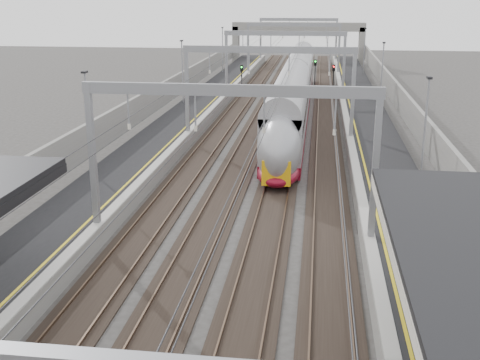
# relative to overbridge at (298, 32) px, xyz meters

# --- Properties ---
(platform_left) EXTENTS (4.00, 120.00, 1.00)m
(platform_left) POSITION_rel_overbridge_xyz_m (-8.00, -55.00, -4.81)
(platform_left) COLOR black
(platform_left) RESTS_ON ground
(platform_right) EXTENTS (4.00, 120.00, 1.00)m
(platform_right) POSITION_rel_overbridge_xyz_m (8.00, -55.00, -4.81)
(platform_right) COLOR black
(platform_right) RESTS_ON ground
(tracks) EXTENTS (11.40, 140.00, 0.20)m
(tracks) POSITION_rel_overbridge_xyz_m (0.00, -55.00, -5.26)
(tracks) COLOR black
(tracks) RESTS_ON ground
(overhead_line) EXTENTS (13.00, 140.00, 6.60)m
(overhead_line) POSITION_rel_overbridge_xyz_m (0.00, -48.38, 0.83)
(overhead_line) COLOR gray
(overhead_line) RESTS_ON platform_left
(overbridge) EXTENTS (22.00, 2.20, 6.90)m
(overbridge) POSITION_rel_overbridge_xyz_m (0.00, 0.00, 0.00)
(overbridge) COLOR slate
(overbridge) RESTS_ON ground
(wall_left) EXTENTS (0.30, 120.00, 3.20)m
(wall_left) POSITION_rel_overbridge_xyz_m (-11.20, -55.00, -3.71)
(wall_left) COLOR slate
(wall_left) RESTS_ON ground
(wall_right) EXTENTS (0.30, 120.00, 3.20)m
(wall_right) POSITION_rel_overbridge_xyz_m (11.20, -55.00, -3.71)
(wall_right) COLOR slate
(wall_right) RESTS_ON ground
(train) EXTENTS (2.70, 49.22, 4.27)m
(train) POSITION_rel_overbridge_xyz_m (1.50, -46.94, -3.21)
(train) COLOR maroon
(train) RESTS_ON ground
(signal_green) EXTENTS (0.32, 0.32, 3.48)m
(signal_green) POSITION_rel_overbridge_xyz_m (-5.20, -33.50, -2.89)
(signal_green) COLOR black
(signal_green) RESTS_ON ground
(signal_red_near) EXTENTS (0.32, 0.32, 3.48)m
(signal_red_near) POSITION_rel_overbridge_xyz_m (3.20, -26.16, -2.89)
(signal_red_near) COLOR black
(signal_red_near) RESTS_ON ground
(signal_red_far) EXTENTS (0.32, 0.32, 3.48)m
(signal_red_far) POSITION_rel_overbridge_xyz_m (5.40, -31.63, -2.89)
(signal_red_far) COLOR black
(signal_red_far) RESTS_ON ground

